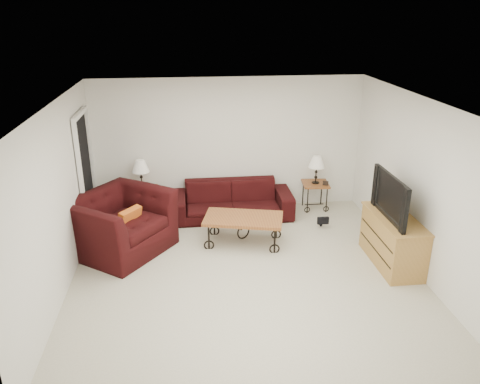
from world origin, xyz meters
name	(u,v)px	position (x,y,z in m)	size (l,w,h in m)	color
ground	(245,272)	(0.00, 0.00, 0.00)	(5.00, 5.00, 0.00)	beige
wall_back	(229,145)	(0.00, 2.50, 1.25)	(5.00, 0.02, 2.50)	silver
wall_front	(281,296)	(0.00, -2.50, 1.25)	(5.00, 0.02, 2.50)	silver
wall_left	(59,201)	(-2.50, 0.00, 1.25)	(0.02, 5.00, 2.50)	silver
wall_right	(418,186)	(2.50, 0.00, 1.25)	(0.02, 5.00, 2.50)	silver
ceiling	(246,103)	(0.00, 0.00, 2.50)	(5.00, 5.00, 0.00)	white
doorway	(86,176)	(-2.47, 1.65, 1.02)	(0.08, 0.94, 2.04)	black
sofa	(232,200)	(0.00, 2.02, 0.32)	(2.22, 0.87, 0.65)	black
side_table_left	(143,203)	(-1.63, 2.20, 0.28)	(0.51, 0.51, 0.55)	#915A25
side_table_right	(315,196)	(1.62, 2.20, 0.26)	(0.49, 0.49, 0.53)	#915A25
lamp_left	(141,175)	(-1.63, 2.20, 0.83)	(0.31, 0.31, 0.55)	black
lamp_right	(316,170)	(1.62, 2.20, 0.79)	(0.30, 0.30, 0.53)	black
photo_frame_left	(133,190)	(-1.78, 2.05, 0.60)	(0.11, 0.01, 0.09)	black
photo_frame_right	(326,183)	(1.77, 2.05, 0.57)	(0.11, 0.01, 0.09)	black
coffee_table	(243,230)	(0.08, 0.92, 0.24)	(1.26, 0.68, 0.47)	#915A25
armchair	(120,223)	(-1.88, 0.91, 0.47)	(1.44, 1.26, 0.94)	black
throw_pillow	(129,221)	(-1.73, 0.86, 0.52)	(0.42, 0.11, 0.42)	orange
tv_stand	(393,240)	(2.23, 0.02, 0.38)	(0.53, 1.27, 0.76)	#B88444
television	(397,197)	(2.21, 0.02, 1.09)	(1.14, 0.15, 0.66)	black
backpack	(321,216)	(1.53, 1.40, 0.20)	(0.31, 0.23, 0.40)	black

